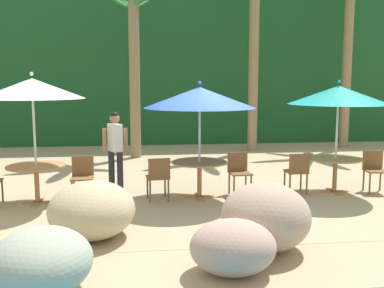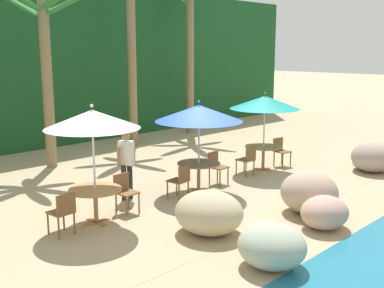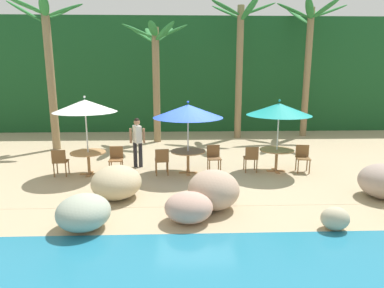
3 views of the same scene
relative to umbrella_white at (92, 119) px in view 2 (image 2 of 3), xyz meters
The scene contains 20 objects.
ground_plane 4.01m from the umbrella_white, ahead, with size 120.00×120.00×0.00m, color tan.
terrace_deck 4.01m from the umbrella_white, ahead, with size 18.00×5.20×0.01m.
foliage_backdrop 9.53m from the umbrella_white, 69.30° to the left, with size 28.00×2.40×6.00m.
rock_seawall 5.62m from the umbrella_white, 34.09° to the right, with size 15.77×3.17×0.94m.
umbrella_white is the anchor object (origin of this frame).
dining_table_white 1.58m from the umbrella_white, 90.00° to the right, with size 1.10×1.10×0.74m.
chair_white_seaward 1.88m from the umbrella_white, ahead, with size 0.44×0.44×0.87m.
chair_white_inland 1.88m from the umbrella_white, 169.90° to the right, with size 0.45×0.46×0.87m.
umbrella_blue 3.16m from the umbrella_white, ahead, with size 2.20×2.20×2.33m.
dining_table_blue 3.53m from the umbrella_white, ahead, with size 1.10×1.10×0.74m.
chair_blue_seaward 4.34m from the umbrella_white, ahead, with size 0.45×0.46×0.87m.
chair_blue_inland 2.87m from the umbrella_white, ahead, with size 0.47×0.48×0.87m.
umbrella_teal 6.05m from the umbrella_white, ahead, with size 2.05×2.05×2.36m.
dining_table_teal 6.25m from the umbrella_white, ahead, with size 1.10×1.10×0.74m.
chair_teal_seaward 7.10m from the umbrella_white, ahead, with size 0.48×0.48×0.87m.
chair_teal_inland 5.46m from the umbrella_white, ahead, with size 0.43×0.43×0.87m.
palm_tree_second 5.60m from the umbrella_white, 70.23° to the left, with size 2.91×2.87×5.27m.
palm_tree_third 8.47m from the umbrella_white, 46.04° to the left, with size 3.13×3.07×6.38m.
palm_tree_fourth 11.33m from the umbrella_white, 34.56° to the left, with size 3.51×3.36×6.42m.
waiter_in_white 2.06m from the umbrella_white, 29.46° to the left, with size 0.52×0.39×1.70m.
Camera 2 is at (-8.66, -7.90, 3.56)m, focal length 44.32 mm.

